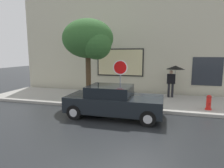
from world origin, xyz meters
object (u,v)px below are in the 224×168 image
(pedestrian_with_umbrella, at_px, (174,72))
(stop_sign, at_px, (120,74))
(parked_car, at_px, (114,101))
(fire_hydrant, at_px, (209,102))
(street_tree, at_px, (89,40))

(pedestrian_with_umbrella, bearing_deg, stop_sign, -136.61)
(pedestrian_with_umbrella, distance_m, stop_sign, 3.78)
(parked_car, height_order, stop_sign, stop_sign)
(stop_sign, bearing_deg, parked_car, -87.96)
(parked_car, xyz_separation_m, pedestrian_with_umbrella, (2.69, 4.13, 1.04))
(fire_hydrant, distance_m, street_tree, 6.89)
(fire_hydrant, bearing_deg, stop_sign, -176.88)
(stop_sign, bearing_deg, pedestrian_with_umbrella, 43.39)
(fire_hydrant, height_order, street_tree, street_tree)
(parked_car, height_order, pedestrian_with_umbrella, pedestrian_with_umbrella)
(pedestrian_with_umbrella, height_order, street_tree, street_tree)
(pedestrian_with_umbrella, xyz_separation_m, stop_sign, (-2.74, -2.59, 0.07))
(fire_hydrant, xyz_separation_m, stop_sign, (-4.31, -0.24, 1.30))
(street_tree, xyz_separation_m, stop_sign, (1.86, -0.47, -1.75))
(pedestrian_with_umbrella, relative_size, stop_sign, 0.83)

